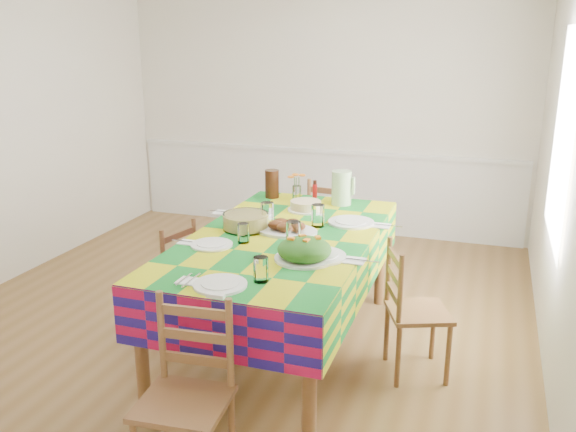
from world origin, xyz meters
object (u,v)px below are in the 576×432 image
(tea_pitcher, at_px, (272,184))
(chair_near, at_px, (187,398))
(meat_platter, at_px, (287,227))
(chair_right, at_px, (412,311))
(chair_far, at_px, (333,230))
(dining_table, at_px, (282,249))
(chair_left, at_px, (168,279))
(green_pitcher, at_px, (342,188))

(tea_pitcher, bearing_deg, chair_near, -79.98)
(meat_platter, xyz_separation_m, chair_right, (0.88, -0.09, -0.45))
(meat_platter, distance_m, chair_far, 1.37)
(dining_table, distance_m, chair_far, 1.41)
(dining_table, relative_size, chair_left, 2.53)
(chair_near, distance_m, chair_left, 1.63)
(chair_left, bearing_deg, dining_table, 104.30)
(green_pitcher, distance_m, chair_near, 2.34)
(green_pitcher, xyz_separation_m, chair_left, (-1.06, -0.90, -0.56))
(dining_table, bearing_deg, tea_pitcher, 114.07)
(chair_far, bearing_deg, dining_table, 95.29)
(chair_near, xyz_separation_m, chair_right, (0.89, 1.37, -0.03))
(tea_pitcher, xyz_separation_m, chair_right, (1.29, -0.93, -0.53))
(meat_platter, bearing_deg, chair_right, -5.84)
(chair_near, relative_size, chair_far, 0.99)
(dining_table, height_order, chair_near, chair_near)
(meat_platter, bearing_deg, green_pitcher, 77.73)
(dining_table, relative_size, chair_near, 2.33)
(tea_pitcher, relative_size, chair_far, 0.24)
(tea_pitcher, bearing_deg, chair_far, 48.77)
(chair_left, relative_size, chair_right, 0.98)
(green_pitcher, height_order, chair_right, green_pitcher)
(meat_platter, bearing_deg, tea_pitcher, 116.14)
(chair_near, xyz_separation_m, chair_far, (-0.00, 2.76, 0.00))
(meat_platter, distance_m, chair_left, 1.00)
(dining_table, bearing_deg, meat_platter, 87.10)
(meat_platter, bearing_deg, chair_far, 90.34)
(dining_table, relative_size, chair_far, 2.31)
(dining_table, distance_m, meat_platter, 0.15)
(tea_pitcher, height_order, chair_far, tea_pitcher)
(chair_far, bearing_deg, green_pitcher, 115.80)
(meat_platter, distance_m, chair_near, 1.52)
(meat_platter, bearing_deg, chair_left, -174.57)
(chair_left, bearing_deg, chair_far, 161.44)
(tea_pitcher, bearing_deg, dining_table, -65.93)
(green_pitcher, bearing_deg, dining_table, -101.50)
(dining_table, relative_size, meat_platter, 5.14)
(tea_pitcher, distance_m, chair_far, 0.79)
(chair_left, bearing_deg, green_pitcher, 143.95)
(dining_table, bearing_deg, chair_left, -179.39)
(chair_far, bearing_deg, chair_right, 127.52)
(chair_far, xyz_separation_m, chair_right, (0.89, -1.40, -0.03))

